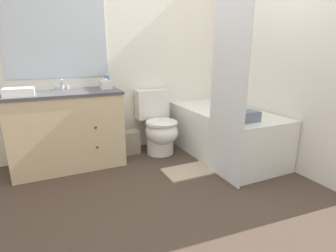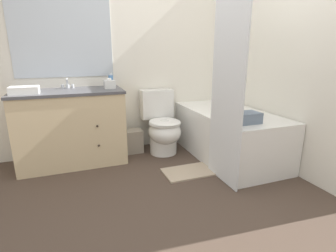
{
  "view_description": "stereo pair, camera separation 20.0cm",
  "coord_description": "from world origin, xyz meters",
  "px_view_note": "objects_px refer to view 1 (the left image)",
  "views": [
    {
      "loc": [
        -0.95,
        -1.64,
        1.25
      ],
      "look_at": [
        0.15,
        0.72,
        0.5
      ],
      "focal_mm": 28.0,
      "sensor_mm": 36.0,
      "label": 1
    },
    {
      "loc": [
        -0.76,
        -1.72,
        1.25
      ],
      "look_at": [
        0.15,
        0.72,
        0.5
      ],
      "focal_mm": 28.0,
      "sensor_mm": 36.0,
      "label": 2
    }
  ],
  "objects_px": {
    "bathtub": "(224,133)",
    "sink_faucet": "(62,86)",
    "tissue_box": "(106,85)",
    "bath_mat": "(190,171)",
    "hand_towel_folded": "(19,92)",
    "wastebasket": "(129,142)",
    "bath_towel_folded": "(243,116)",
    "toilet": "(159,127)",
    "soap_dispenser": "(107,81)",
    "vanity_cabinet": "(68,129)"
  },
  "relations": [
    {
      "from": "wastebasket",
      "to": "hand_towel_folded",
      "type": "distance_m",
      "value": 1.35
    },
    {
      "from": "toilet",
      "to": "bath_towel_folded",
      "type": "distance_m",
      "value": 1.09
    },
    {
      "from": "tissue_box",
      "to": "bath_mat",
      "type": "bearing_deg",
      "value": -47.51
    },
    {
      "from": "toilet",
      "to": "bath_towel_folded",
      "type": "height_order",
      "value": "toilet"
    },
    {
      "from": "bathtub",
      "to": "wastebasket",
      "type": "distance_m",
      "value": 1.19
    },
    {
      "from": "tissue_box",
      "to": "sink_faucet",
      "type": "bearing_deg",
      "value": 161.17
    },
    {
      "from": "tissue_box",
      "to": "hand_towel_folded",
      "type": "relative_size",
      "value": 0.54
    },
    {
      "from": "bathtub",
      "to": "sink_faucet",
      "type": "bearing_deg",
      "value": 159.91
    },
    {
      "from": "wastebasket",
      "to": "hand_towel_folded",
      "type": "height_order",
      "value": "hand_towel_folded"
    },
    {
      "from": "hand_towel_folded",
      "to": "tissue_box",
      "type": "bearing_deg",
      "value": 9.3
    },
    {
      "from": "wastebasket",
      "to": "tissue_box",
      "type": "relative_size",
      "value": 2.0
    },
    {
      "from": "bathtub",
      "to": "bath_mat",
      "type": "xyz_separation_m",
      "value": [
        -0.63,
        -0.26,
        -0.28
      ]
    },
    {
      "from": "soap_dispenser",
      "to": "bath_towel_folded",
      "type": "height_order",
      "value": "soap_dispenser"
    },
    {
      "from": "soap_dispenser",
      "to": "bath_towel_folded",
      "type": "bearing_deg",
      "value": -43.17
    },
    {
      "from": "bath_mat",
      "to": "bathtub",
      "type": "bearing_deg",
      "value": 22.34
    },
    {
      "from": "wastebasket",
      "to": "bath_towel_folded",
      "type": "xyz_separation_m",
      "value": [
        0.88,
        -1.04,
        0.47
      ]
    },
    {
      "from": "bath_mat",
      "to": "wastebasket",
      "type": "bearing_deg",
      "value": 117.92
    },
    {
      "from": "sink_faucet",
      "to": "bath_towel_folded",
      "type": "xyz_separation_m",
      "value": [
        1.6,
        -1.15,
        -0.26
      ]
    },
    {
      "from": "vanity_cabinet",
      "to": "bathtub",
      "type": "bearing_deg",
      "value": -14.84
    },
    {
      "from": "sink_faucet",
      "to": "tissue_box",
      "type": "height_order",
      "value": "sink_faucet"
    },
    {
      "from": "hand_towel_folded",
      "to": "bath_towel_folded",
      "type": "bearing_deg",
      "value": -23.02
    },
    {
      "from": "hand_towel_folded",
      "to": "bath_mat",
      "type": "bearing_deg",
      "value": -21.51
    },
    {
      "from": "toilet",
      "to": "wastebasket",
      "type": "height_order",
      "value": "toilet"
    },
    {
      "from": "toilet",
      "to": "soap_dispenser",
      "type": "bearing_deg",
      "value": 166.89
    },
    {
      "from": "hand_towel_folded",
      "to": "bath_towel_folded",
      "type": "xyz_separation_m",
      "value": [
        2.0,
        -0.85,
        -0.26
      ]
    },
    {
      "from": "vanity_cabinet",
      "to": "soap_dispenser",
      "type": "bearing_deg",
      "value": 9.43
    },
    {
      "from": "vanity_cabinet",
      "to": "hand_towel_folded",
      "type": "bearing_deg",
      "value": -163.89
    },
    {
      "from": "sink_faucet",
      "to": "bath_mat",
      "type": "xyz_separation_m",
      "value": [
        1.14,
        -0.9,
        -0.87
      ]
    },
    {
      "from": "hand_towel_folded",
      "to": "bath_mat",
      "type": "xyz_separation_m",
      "value": [
        1.54,
        -0.61,
        -0.87
      ]
    },
    {
      "from": "wastebasket",
      "to": "toilet",
      "type": "bearing_deg",
      "value": -20.77
    },
    {
      "from": "sink_faucet",
      "to": "wastebasket",
      "type": "bearing_deg",
      "value": -8.05
    },
    {
      "from": "toilet",
      "to": "soap_dispenser",
      "type": "height_order",
      "value": "soap_dispenser"
    },
    {
      "from": "vanity_cabinet",
      "to": "hand_towel_folded",
      "type": "height_order",
      "value": "hand_towel_folded"
    },
    {
      "from": "sink_faucet",
      "to": "bathtub",
      "type": "xyz_separation_m",
      "value": [
        1.77,
        -0.65,
        -0.59
      ]
    },
    {
      "from": "bath_mat",
      "to": "tissue_box",
      "type": "bearing_deg",
      "value": 132.49
    },
    {
      "from": "soap_dispenser",
      "to": "wastebasket",
      "type": "bearing_deg",
      "value": -0.65
    },
    {
      "from": "tissue_box",
      "to": "bath_towel_folded",
      "type": "bearing_deg",
      "value": -40.91
    },
    {
      "from": "wastebasket",
      "to": "hand_towel_folded",
      "type": "bearing_deg",
      "value": -170.16
    },
    {
      "from": "vanity_cabinet",
      "to": "sink_faucet",
      "type": "height_order",
      "value": "sink_faucet"
    },
    {
      "from": "sink_faucet",
      "to": "hand_towel_folded",
      "type": "height_order",
      "value": "sink_faucet"
    },
    {
      "from": "bath_towel_folded",
      "to": "bath_mat",
      "type": "distance_m",
      "value": 0.8
    },
    {
      "from": "soap_dispenser",
      "to": "toilet",
      "type": "bearing_deg",
      "value": -13.11
    },
    {
      "from": "sink_faucet",
      "to": "toilet",
      "type": "bearing_deg",
      "value": -12.41
    },
    {
      "from": "vanity_cabinet",
      "to": "soap_dispenser",
      "type": "distance_m",
      "value": 0.69
    },
    {
      "from": "bathtub",
      "to": "tissue_box",
      "type": "distance_m",
      "value": 1.53
    },
    {
      "from": "hand_towel_folded",
      "to": "bath_mat",
      "type": "relative_size",
      "value": 0.49
    },
    {
      "from": "toilet",
      "to": "bath_mat",
      "type": "relative_size",
      "value": 1.4
    },
    {
      "from": "bathtub",
      "to": "bath_towel_folded",
      "type": "distance_m",
      "value": 0.62
    },
    {
      "from": "bath_mat",
      "to": "soap_dispenser",
      "type": "bearing_deg",
      "value": 129.28
    },
    {
      "from": "hand_towel_folded",
      "to": "bath_towel_folded",
      "type": "relative_size",
      "value": 0.83
    }
  ]
}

